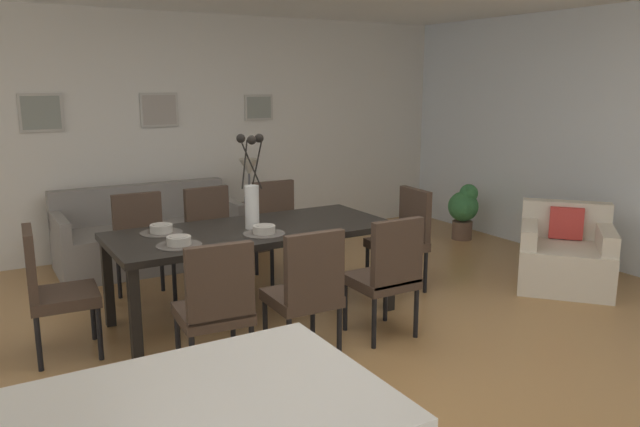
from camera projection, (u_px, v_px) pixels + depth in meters
name	position (u px, v px, depth m)	size (l,w,h in m)	color
ground_plane	(310.00, 351.00, 4.38)	(9.00, 9.00, 0.00)	#A87A47
back_wall_panel	(165.00, 134.00, 6.85)	(9.00, 0.10, 2.60)	silver
side_window_wall	(604.00, 139.00, 6.25)	(0.10, 6.30, 2.60)	white
dining_table	(253.00, 237.00, 4.87)	(2.20, 0.95, 0.74)	black
dining_chair_near_left	(216.00, 304.00, 3.86)	(0.47, 0.47, 0.92)	#3D2D23
dining_chair_near_right	(142.00, 242.00, 5.34)	(0.45, 0.45, 0.92)	#3D2D23
dining_chair_far_left	(307.00, 288.00, 4.15)	(0.45, 0.45, 0.92)	#3D2D23
dining_chair_far_right	(213.00, 233.00, 5.65)	(0.47, 0.47, 0.92)	#3D2D23
dining_chair_mid_left	(387.00, 272.00, 4.51)	(0.44, 0.44, 0.92)	#3D2D23
dining_chair_mid_right	(278.00, 225.00, 5.98)	(0.46, 0.46, 0.92)	#3D2D23
dining_chair_head_west	(51.00, 286.00, 4.19)	(0.47, 0.47, 0.92)	#3D2D23
dining_chair_head_east	(404.00, 234.00, 5.61)	(0.47, 0.47, 0.92)	#3D2D23
centerpiece_vase	(252.00, 193.00, 4.80)	(0.21, 0.23, 0.73)	silver
placemat_near_left	(179.00, 245.00, 4.35)	(0.32, 0.32, 0.01)	#4C4742
bowl_near_left	(179.00, 240.00, 4.34)	(0.17, 0.17, 0.07)	#B2ADA3
placemat_near_right	(161.00, 233.00, 4.71)	(0.32, 0.32, 0.01)	#4C4742
bowl_near_right	(161.00, 228.00, 4.70)	(0.17, 0.17, 0.07)	#B2ADA3
placemat_far_left	(264.00, 234.00, 4.68)	(0.32, 0.32, 0.01)	#4C4742
bowl_far_left	(264.00, 229.00, 4.67)	(0.17, 0.17, 0.07)	#B2ADA3
sofa	(149.00, 238.00, 6.40)	(1.81, 0.84, 0.80)	gray
side_table	(250.00, 227.00, 6.97)	(0.36, 0.36, 0.52)	#33261E
table_lamp	(249.00, 171.00, 6.84)	(0.22, 0.22, 0.51)	#4C4C51
armchair	(565.00, 256.00, 5.73)	(1.13, 1.13, 0.75)	beige
framed_picture_left	(41.00, 113.00, 6.11)	(0.41, 0.03, 0.38)	#B2ADA3
framed_picture_center	(159.00, 110.00, 6.70)	(0.41, 0.03, 0.37)	#B2ADA3
framed_picture_right	(259.00, 107.00, 7.28)	(0.35, 0.03, 0.30)	#B2ADA3
potted_plant	(464.00, 209.00, 7.41)	(0.36, 0.36, 0.67)	brown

